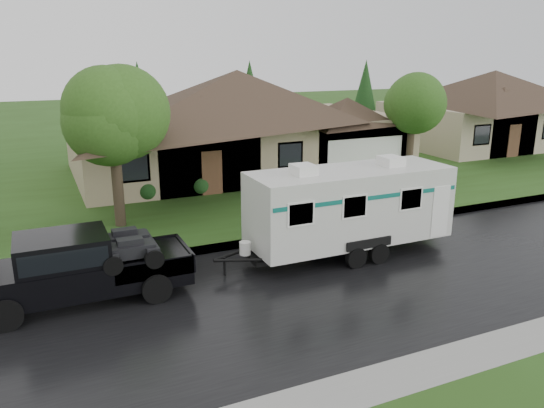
{
  "coord_description": "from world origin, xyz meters",
  "views": [
    {
      "loc": [
        -8.77,
        -14.48,
        6.69
      ],
      "look_at": [
        -1.29,
        2.0,
        1.5
      ],
      "focal_mm": 35.0,
      "sensor_mm": 36.0,
      "label": 1
    }
  ],
  "objects": [
    {
      "name": "ground",
      "position": [
        0.0,
        0.0,
        0.0
      ],
      "size": [
        140.0,
        140.0,
        0.0
      ],
      "primitive_type": "plane",
      "color": "#294A17",
      "rests_on": "ground"
    },
    {
      "name": "lawn",
      "position": [
        0.0,
        15.0,
        0.07
      ],
      "size": [
        140.0,
        26.0,
        0.15
      ],
      "primitive_type": "cube",
      "color": "#294A17",
      "rests_on": "ground"
    },
    {
      "name": "travel_trailer",
      "position": [
        0.69,
        0.03,
        1.74
      ],
      "size": [
        7.31,
        2.57,
        3.28
      ],
      "color": "silver",
      "rests_on": "ground"
    },
    {
      "name": "tree_left_green",
      "position": [
        -6.01,
        6.0,
        4.38
      ],
      "size": [
        3.69,
        3.69,
        6.1
      ],
      "color": "#382B1E",
      "rests_on": "lawn"
    },
    {
      "name": "pickup_truck",
      "position": [
        -8.12,
        0.03,
        1.06
      ],
      "size": [
        5.93,
        2.25,
        1.98
      ],
      "color": "black",
      "rests_on": "ground"
    },
    {
      "name": "curb",
      "position": [
        0.0,
        2.25,
        0.07
      ],
      "size": [
        140.0,
        0.5,
        0.15
      ],
      "primitive_type": "cube",
      "color": "gray",
      "rests_on": "ground"
    },
    {
      "name": "road",
      "position": [
        0.0,
        -2.0,
        0.01
      ],
      "size": [
        140.0,
        8.0,
        0.01
      ],
      "primitive_type": "cube",
      "color": "black",
      "rests_on": "ground"
    },
    {
      "name": "shrub_row",
      "position": [
        2.0,
        9.3,
        0.65
      ],
      "size": [
        13.6,
        1.0,
        1.0
      ],
      "color": "#143814",
      "rests_on": "lawn"
    },
    {
      "name": "house_neighbor",
      "position": [
        22.27,
        14.34,
        3.32
      ],
      "size": [
        15.12,
        9.72,
        6.45
      ],
      "color": "#C0AD8E",
      "rests_on": "lawn"
    },
    {
      "name": "house_main",
      "position": [
        2.29,
        13.84,
        3.59
      ],
      "size": [
        19.44,
        10.8,
        6.9
      ],
      "color": "tan",
      "rests_on": "lawn"
    },
    {
      "name": "tree_right_green",
      "position": [
        10.17,
        8.78,
        4.01
      ],
      "size": [
        3.36,
        3.36,
        5.56
      ],
      "color": "#382B1E",
      "rests_on": "lawn"
    }
  ]
}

